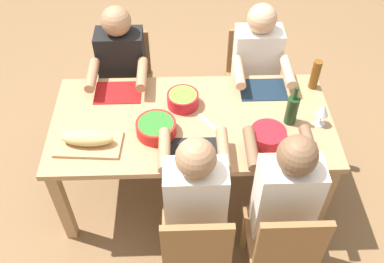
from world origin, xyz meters
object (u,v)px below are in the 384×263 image
at_px(cutting_board, 89,144).
at_px(dining_table, 192,129).
at_px(serving_bowl_salad, 183,99).
at_px(wine_bottle, 292,109).
at_px(chair_far_center, 196,245).
at_px(chair_near_left, 251,75).
at_px(serving_bowl_fruit, 268,135).
at_px(chair_near_right, 127,77).
at_px(bread_loaf, 87,138).
at_px(diner_near_left, 257,68).
at_px(diner_near_right, 122,71).
at_px(wine_glass, 323,111).
at_px(diner_far_left, 283,195).
at_px(chair_far_left, 283,243).
at_px(beer_bottle, 315,74).
at_px(serving_bowl_greens, 156,127).
at_px(diner_far_center, 195,197).

bearing_deg(cutting_board, dining_table, -162.54).
bearing_deg(serving_bowl_salad, wine_bottle, 165.26).
xyz_separation_m(chair_far_center, chair_near_left, (-0.50, -1.52, 0.00)).
relative_size(chair_near_left, serving_bowl_fruit, 3.87).
bearing_deg(chair_near_right, chair_far_center, 108.31).
relative_size(serving_bowl_salad, bread_loaf, 0.66).
bearing_deg(diner_near_left, chair_far_center, 69.37).
relative_size(diner_near_right, wine_glass, 7.23).
height_order(diner_near_left, serving_bowl_salad, diner_near_left).
bearing_deg(diner_far_left, diner_near_left, -90.00).
distance_m(diner_near_left, wine_glass, 0.73).
xyz_separation_m(cutting_board, wine_bottle, (-1.27, -0.17, 0.10)).
height_order(dining_table, chair_far_left, chair_far_left).
bearing_deg(wine_glass, cutting_board, 5.53).
bearing_deg(wine_glass, beer_bottle, -95.52).
height_order(chair_far_center, chair_far_left, same).
distance_m(dining_table, serving_bowl_greens, 0.29).
relative_size(bread_loaf, beer_bottle, 1.45).
relative_size(chair_near_left, wine_bottle, 2.93).
bearing_deg(chair_far_center, chair_far_left, 180.00).
height_order(serving_bowl_fruit, wine_glass, wine_glass).
relative_size(diner_near_right, cutting_board, 3.00).
xyz_separation_m(diner_far_left, wine_glass, (-0.32, -0.52, 0.16)).
bearing_deg(serving_bowl_salad, chair_near_left, -132.29).
xyz_separation_m(serving_bowl_salad, serving_bowl_fruit, (-0.52, 0.34, -0.00)).
distance_m(diner_near_right, bread_loaf, 0.80).
bearing_deg(chair_far_center, serving_bowl_greens, -70.75).
bearing_deg(chair_far_left, cutting_board, -26.03).
height_order(diner_near_right, diner_near_left, same).
bearing_deg(diner_far_left, cutting_board, -18.14).
height_order(diner_far_left, cutting_board, diner_far_left).
height_order(wine_bottle, wine_glass, wine_bottle).
relative_size(chair_near_left, diner_near_left, 0.71).
relative_size(diner_far_center, diner_near_left, 1.00).
relative_size(dining_table, serving_bowl_salad, 8.71).
bearing_deg(dining_table, diner_far_left, 131.12).
bearing_deg(diner_far_center, chair_far_left, 159.93).
relative_size(serving_bowl_fruit, cutting_board, 0.55).
relative_size(serving_bowl_fruit, beer_bottle, 1.00).
height_order(diner_near_right, serving_bowl_salad, diner_near_right).
height_order(diner_far_center, serving_bowl_salad, diner_far_center).
xyz_separation_m(chair_near_left, diner_near_left, (-0.00, 0.18, 0.21)).
bearing_deg(chair_near_right, cutting_board, 81.85).
height_order(chair_near_right, chair_far_center, same).
relative_size(diner_far_center, serving_bowl_salad, 5.72).
distance_m(cutting_board, wine_bottle, 1.28).
bearing_deg(cutting_board, chair_near_left, -139.95).
bearing_deg(chair_far_left, serving_bowl_greens, -41.73).
xyz_separation_m(serving_bowl_greens, beer_bottle, (-1.08, -0.41, 0.06)).
distance_m(chair_far_center, chair_far_left, 0.50).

